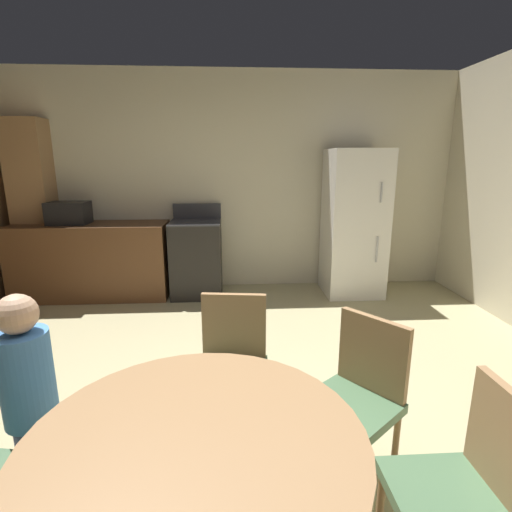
# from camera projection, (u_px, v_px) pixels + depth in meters

# --- Properties ---
(ground_plane) EXTENTS (14.00, 14.00, 0.00)m
(ground_plane) POSITION_uv_depth(u_px,v_px,m) (242.00, 454.00, 2.19)
(ground_plane) COLOR tan
(wall_back) EXTENTS (5.86, 0.12, 2.70)m
(wall_back) POSITION_uv_depth(u_px,v_px,m) (234.00, 183.00, 4.93)
(wall_back) COLOR beige
(wall_back) RESTS_ON ground
(kitchen_counter) EXTENTS (1.80, 0.60, 0.90)m
(kitchen_counter) POSITION_uv_depth(u_px,v_px,m) (93.00, 261.00, 4.65)
(kitchen_counter) COLOR brown
(kitchen_counter) RESTS_ON ground
(pantry_column) EXTENTS (0.44, 0.36, 2.10)m
(pantry_column) POSITION_uv_depth(u_px,v_px,m) (35.00, 210.00, 4.64)
(pantry_column) COLOR #9E754C
(pantry_column) RESTS_ON ground
(oven_range) EXTENTS (0.60, 0.60, 1.10)m
(oven_range) POSITION_uv_depth(u_px,v_px,m) (197.00, 258.00, 4.73)
(oven_range) COLOR black
(oven_range) RESTS_ON ground
(refrigerator) EXTENTS (0.68, 0.68, 1.76)m
(refrigerator) POSITION_uv_depth(u_px,v_px,m) (354.00, 224.00, 4.69)
(refrigerator) COLOR white
(refrigerator) RESTS_ON ground
(microwave) EXTENTS (0.44, 0.32, 0.26)m
(microwave) POSITION_uv_depth(u_px,v_px,m) (69.00, 213.00, 4.50)
(microwave) COLOR black
(microwave) RESTS_ON kitchen_counter
(dining_table) EXTENTS (1.12, 1.12, 0.76)m
(dining_table) POSITION_uv_depth(u_px,v_px,m) (198.00, 479.00, 1.28)
(dining_table) COLOR #9E754C
(dining_table) RESTS_ON ground
(chair_north) EXTENTS (0.45, 0.45, 0.87)m
(chair_north) POSITION_uv_depth(u_px,v_px,m) (232.00, 361.00, 2.22)
(chair_north) COLOR #9E754C
(chair_north) RESTS_ON ground
(chair_northeast) EXTENTS (0.56, 0.56, 0.87)m
(chair_northeast) POSITION_uv_depth(u_px,v_px,m) (358.00, 392.00, 1.92)
(chair_northeast) COLOR #9E754C
(chair_northeast) RESTS_ON ground
(chair_east) EXTENTS (0.40, 0.40, 0.87)m
(chair_east) POSITION_uv_depth(u_px,v_px,m) (469.00, 489.00, 1.35)
(chair_east) COLOR #9E754C
(chair_east) RESTS_ON ground
(person_child) EXTENTS (0.30, 0.30, 1.09)m
(person_child) POSITION_uv_depth(u_px,v_px,m) (31.00, 404.00, 1.70)
(person_child) COLOR #3D4C84
(person_child) RESTS_ON ground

